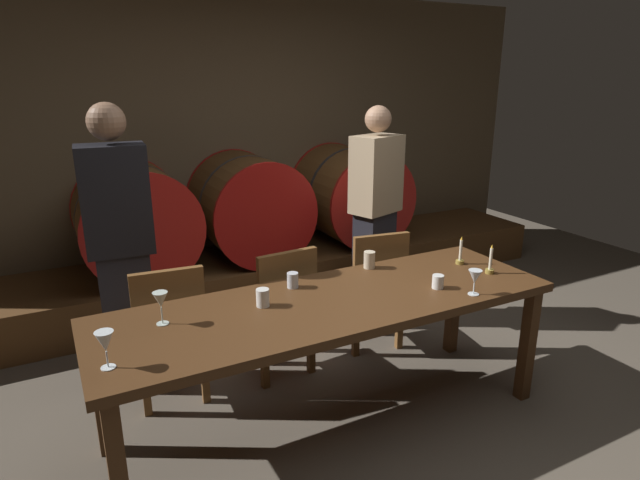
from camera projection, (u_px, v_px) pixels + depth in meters
ground_plane at (386, 419)px, 3.09m from camera, size 8.36×8.36×0.00m
back_wall at (228, 142)px, 4.94m from camera, size 6.43×0.24×2.61m
barrel_shelf at (254, 273)px, 4.81m from camera, size 5.79×0.90×0.37m
wine_barrel_left at (135, 220)px, 4.19m from camera, size 0.89×0.86×0.89m
wine_barrel_center at (249, 207)px, 4.61m from camera, size 0.89×0.86×0.89m
wine_barrel_right at (350, 195)px, 5.07m from camera, size 0.89×0.86×0.89m
dining_table at (331, 312)px, 2.85m from camera, size 2.49×0.78×0.76m
chair_left at (169, 327)px, 3.13m from camera, size 0.43×0.43×0.88m
chair_center at (280, 305)px, 3.42m from camera, size 0.43×0.43×0.88m
chair_right at (374, 283)px, 3.77m from camera, size 0.46×0.46×0.88m
guest_left at (121, 248)px, 3.19m from camera, size 0.40×0.27×1.76m
guest_right at (375, 215)px, 4.13m from camera, size 0.44×0.35×1.69m
candle_left at (460, 257)px, 3.35m from camera, size 0.05×0.05×0.18m
candle_right at (490, 266)px, 3.19m from camera, size 0.05×0.05×0.18m
wine_glass_left at (105, 342)px, 2.14m from camera, size 0.08×0.08×0.16m
wine_glass_center at (161, 301)px, 2.52m from camera, size 0.07×0.07×0.16m
wine_glass_right at (475, 277)px, 2.87m from camera, size 0.07×0.07×0.14m
cup_far_left at (263, 298)px, 2.74m from camera, size 0.07×0.07×0.09m
cup_center_left at (293, 280)px, 2.98m from camera, size 0.06×0.06×0.09m
cup_center_right at (369, 260)px, 3.28m from camera, size 0.07×0.07×0.11m
cup_far_right at (438, 282)px, 2.97m from camera, size 0.07×0.07×0.08m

